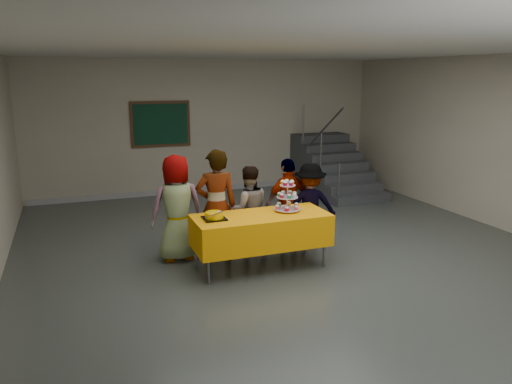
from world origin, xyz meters
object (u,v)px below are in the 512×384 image
Objects in this scene: bake_table at (261,230)px; staircase at (330,169)px; schoolchild_e at (310,206)px; noticeboard at (161,124)px; schoolchild_a at (177,208)px; schoolchild_b at (216,206)px; schoolchild_c at (248,210)px; schoolchild_d at (288,203)px; cupcake_stand at (287,198)px; bear_cake at (214,215)px.

staircase reaches higher than bake_table.
noticeboard reaches higher than schoolchild_e.
schoolchild_b reaches higher than schoolchild_a.
bake_table is at bearing 93.41° from schoolchild_c.
schoolchild_a is 0.65× the size of staircase.
schoolchild_d is 0.33m from schoolchild_e.
schoolchild_e is (0.97, -0.12, -0.00)m from schoolchild_c.
staircase is at bearing -12.44° from noticeboard.
schoolchild_e is (0.60, 0.49, -0.29)m from cupcake_stand.
noticeboard reaches higher than schoolchild_d.
schoolchild_a is 2.05m from schoolchild_e.
staircase reaches higher than cupcake_stand.
bake_table is 1.34× the size of schoolchild_d.
cupcake_stand is 0.75m from schoolchild_d.
bake_table is at bearing 139.72° from schoolchild_b.
noticeboard is (-1.51, 4.28, 0.93)m from schoolchild_e.
schoolchild_a reaches higher than schoolchild_d.
schoolchild_b is at bearing 154.79° from cupcake_stand.
bake_table is 1.41× the size of schoolchild_e.
schoolchild_c is 4.30m from noticeboard.
schoolchild_c is at bearing 174.84° from schoolchild_a.
schoolchild_e is 4.64m from noticeboard.
schoolchild_e reaches higher than bake_table.
schoolchild_d reaches higher than schoolchild_c.
bake_table is 1.28m from schoolchild_a.
cupcake_stand is 0.77m from schoolchild_c.
cupcake_stand is 1.09m from bear_cake.
schoolchild_d is 1.05× the size of schoolchild_e.
bear_cake is 1.55m from schoolchild_d.
schoolchild_d is 4.19m from staircase.
staircase is at bearing -107.26° from schoolchild_e.
schoolchild_c is 0.68m from schoolchild_d.
schoolchild_c is 0.95× the size of schoolchild_d.
noticeboard is at bearing -74.70° from schoolchild_c.
schoolchild_c is 0.56× the size of staircase.
schoolchild_d is at bearing -127.93° from staircase.
noticeboard reaches higher than staircase.
schoolchild_a reaches higher than schoolchild_c.
schoolchild_c is at bearing 121.47° from cupcake_stand.
schoolchild_d is (1.39, 0.67, -0.13)m from bear_cake.
noticeboard reaches higher than bear_cake.
schoolchild_d is at bearing -73.66° from noticeboard.
schoolchild_a is 0.95× the size of schoolchild_b.
schoolchild_a is 1.11× the size of schoolchild_d.
bake_table is 0.75m from schoolchild_b.
noticeboard is (-0.91, 4.77, 0.64)m from cupcake_stand.
schoolchild_c is (-0.37, 0.60, -0.29)m from cupcake_stand.
schoolchild_a reaches higher than bake_table.
schoolchild_a is at bearing 143.67° from bake_table.
schoolchild_b is at bearing -137.31° from staircase.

